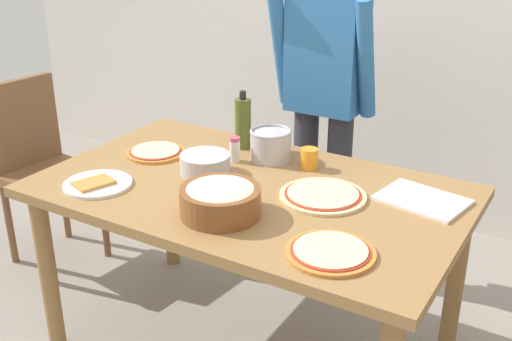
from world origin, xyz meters
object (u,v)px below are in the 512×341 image
(steel_pot, at_px, (271,145))
(olive_oil_bottle, at_px, (243,123))
(pizza_second_cooked, at_px, (156,152))
(mixing_bowl_steel, at_px, (205,164))
(cup_orange, at_px, (309,159))
(cutting_board_white, at_px, (422,200))
(plate_with_slice, at_px, (97,184))
(popcorn_bowl, at_px, (220,199))
(pizza_raw_on_board, at_px, (323,195))
(pizza_cooked_on_tray, at_px, (331,252))
(salt_shaker, at_px, (235,149))
(dining_table, at_px, (249,209))
(person_cook, at_px, (325,92))
(chair_wooden_left, at_px, (41,162))

(steel_pot, bearing_deg, olive_oil_bottle, 160.81)
(pizza_second_cooked, xyz_separation_m, olive_oil_bottle, (0.28, 0.26, 0.10))
(mixing_bowl_steel, bearing_deg, cup_orange, 38.00)
(steel_pot, xyz_separation_m, cutting_board_white, (0.67, -0.07, -0.06))
(plate_with_slice, bearing_deg, cutting_board_white, 24.51)
(popcorn_bowl, xyz_separation_m, steel_pot, (-0.10, 0.53, 0.00))
(olive_oil_bottle, bearing_deg, plate_with_slice, -112.41)
(pizza_raw_on_board, bearing_deg, steel_pot, 147.27)
(mixing_bowl_steel, xyz_separation_m, cutting_board_white, (0.82, 0.19, -0.03))
(pizza_cooked_on_tray, height_order, salt_shaker, salt_shaker)
(popcorn_bowl, bearing_deg, olive_oil_bottle, 115.17)
(pizza_cooked_on_tray, height_order, mixing_bowl_steel, mixing_bowl_steel)
(steel_pot, bearing_deg, mixing_bowl_steel, -119.50)
(dining_table, distance_m, steel_pot, 0.33)
(pizza_raw_on_board, xyz_separation_m, salt_shaker, (-0.46, 0.13, 0.04))
(dining_table, xyz_separation_m, mixing_bowl_steel, (-0.22, 0.02, 0.13))
(person_cook, xyz_separation_m, steel_pot, (-0.02, -0.47, -0.11))
(dining_table, relative_size, pizza_second_cooked, 6.38)
(dining_table, height_order, cup_orange, cup_orange)
(pizza_cooked_on_tray, height_order, popcorn_bowl, popcorn_bowl)
(chair_wooden_left, height_order, plate_with_slice, chair_wooden_left)
(person_cook, height_order, chair_wooden_left, person_cook)
(pizza_second_cooked, height_order, mixing_bowl_steel, mixing_bowl_steel)
(pizza_cooked_on_tray, bearing_deg, dining_table, 148.12)
(steel_pot, relative_size, salt_shaker, 1.64)
(olive_oil_bottle, bearing_deg, dining_table, -54.88)
(popcorn_bowl, height_order, cutting_board_white, popcorn_bowl)
(steel_pot, height_order, salt_shaker, steel_pot)
(pizza_cooked_on_tray, distance_m, cup_orange, 0.68)
(pizza_cooked_on_tray, distance_m, mixing_bowl_steel, 0.76)
(steel_pot, xyz_separation_m, cup_orange, (0.18, -0.00, -0.02))
(mixing_bowl_steel, bearing_deg, steel_pot, 60.50)
(chair_wooden_left, relative_size, cutting_board_white, 3.17)
(pizza_cooked_on_tray, height_order, plate_with_slice, plate_with_slice)
(steel_pot, bearing_deg, pizza_raw_on_board, -32.73)
(chair_wooden_left, height_order, pizza_raw_on_board, chair_wooden_left)
(person_cook, distance_m, steel_pot, 0.49)
(popcorn_bowl, bearing_deg, plate_with_slice, -175.53)
(pizza_raw_on_board, distance_m, pizza_cooked_on_tray, 0.40)
(pizza_second_cooked, height_order, cup_orange, cup_orange)
(person_cook, bearing_deg, chair_wooden_left, -153.62)
(dining_table, height_order, mixing_bowl_steel, mixing_bowl_steel)
(pizza_cooked_on_tray, bearing_deg, olive_oil_bottle, 138.22)
(popcorn_bowl, xyz_separation_m, cutting_board_white, (0.56, 0.46, -0.06))
(salt_shaker, bearing_deg, cutting_board_white, 1.82)
(pizza_second_cooked, distance_m, steel_pot, 0.50)
(pizza_second_cooked, height_order, salt_shaker, salt_shaker)
(olive_oil_bottle, height_order, cup_orange, olive_oil_bottle)
(chair_wooden_left, xyz_separation_m, cutting_board_white, (1.92, 0.09, 0.23))
(cup_orange, bearing_deg, person_cook, 108.75)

